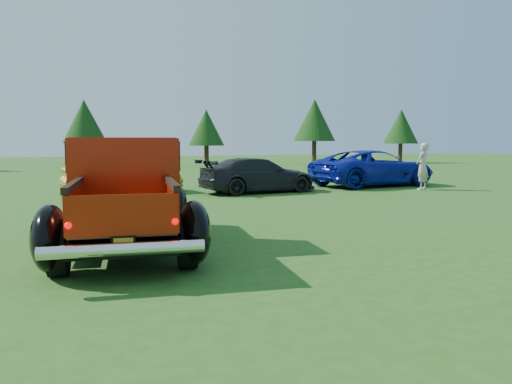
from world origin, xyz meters
TOP-DOWN VIEW (x-y plane):
  - ground at (0.00, 0.00)m, footprint 120.00×120.00m
  - tree_mid_left at (-3.00, 31.00)m, footprint 3.20×3.20m
  - tree_mid_right at (6.00, 30.00)m, footprint 2.82×2.82m
  - tree_east at (15.00, 29.50)m, footprint 3.46×3.46m
  - tree_far_east at (24.00, 30.50)m, footprint 3.07×3.07m
  - pickup_truck at (-1.96, 0.82)m, footprint 2.76×5.32m
  - show_car_yellow at (-1.50, 10.11)m, footprint 4.30×2.20m
  - show_car_grey at (3.26, 8.96)m, footprint 4.62×2.47m
  - show_car_blue at (8.77, 10.06)m, footprint 5.79×3.41m
  - spectator at (9.67, 7.96)m, footprint 0.79×0.72m

SIDE VIEW (x-z plane):
  - ground at x=0.00m, z-range 0.00..0.00m
  - show_car_grey at x=3.26m, z-range 0.00..1.27m
  - show_car_yellow at x=-1.50m, z-range 0.00..1.35m
  - show_car_blue at x=8.77m, z-range 0.00..1.51m
  - spectator at x=9.67m, z-range 0.00..1.82m
  - pickup_truck at x=-1.96m, z-range -0.05..1.87m
  - tree_mid_right at x=6.00m, z-range 0.77..5.17m
  - tree_far_east at x=24.00m, z-range 0.85..5.65m
  - tree_mid_left at x=-3.00m, z-range 0.88..5.88m
  - tree_east at x=15.00m, z-range 0.96..6.36m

